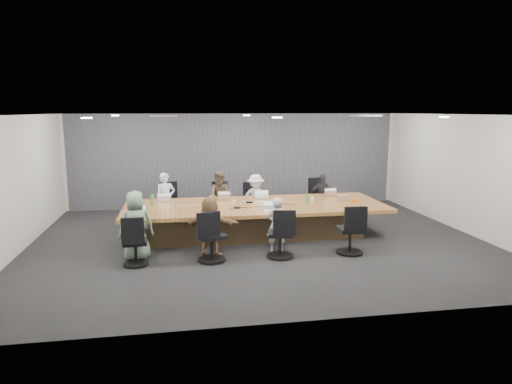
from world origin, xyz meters
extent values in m
cube|color=black|center=(0.00, 0.00, 0.00)|extent=(10.00, 8.00, 0.00)
cube|color=white|center=(0.00, 0.00, 2.80)|extent=(10.00, 8.00, 0.00)
cube|color=beige|center=(0.00, 4.00, 1.40)|extent=(10.00, 0.00, 2.80)
cube|color=beige|center=(0.00, -4.00, 1.40)|extent=(10.00, 0.00, 2.80)
cube|color=beige|center=(-5.00, 0.00, 1.40)|extent=(0.00, 8.00, 2.80)
cube|color=beige|center=(5.00, 0.00, 1.40)|extent=(0.00, 8.00, 2.80)
cube|color=slate|center=(0.00, 3.92, 1.40)|extent=(9.80, 0.04, 2.80)
cube|color=#4B3722|center=(0.00, 0.50, 0.33)|extent=(4.80, 1.40, 0.66)
cube|color=#A06832|center=(0.00, 0.50, 0.70)|extent=(6.00, 2.20, 0.08)
imported|color=silver|center=(-2.08, 1.85, 0.67)|extent=(0.55, 0.43, 1.34)
cube|color=#B2B2B7|center=(-2.08, 1.30, 0.75)|extent=(0.34, 0.25, 0.02)
imported|color=brown|center=(-0.67, 1.85, 0.68)|extent=(0.75, 0.64, 1.35)
cube|color=#8C6647|center=(-0.67, 1.30, 0.75)|extent=(0.30, 0.21, 0.02)
imported|color=silver|center=(0.24, 1.85, 0.62)|extent=(0.85, 0.55, 1.25)
cube|color=#B2B2B7|center=(0.24, 1.30, 0.75)|extent=(0.36, 0.28, 0.02)
imported|color=#262727|center=(2.04, 1.85, 0.61)|extent=(0.72, 0.32, 1.21)
cube|color=#8C6647|center=(2.04, 1.30, 0.75)|extent=(0.32, 0.23, 0.02)
imported|color=slate|center=(-2.58, -0.85, 0.69)|extent=(0.73, 0.53, 1.37)
cube|color=#8C6647|center=(-2.58, -0.30, 0.75)|extent=(0.34, 0.24, 0.02)
imported|color=brown|center=(-1.15, -0.85, 0.61)|extent=(1.19, 0.64, 1.23)
cube|color=#B2B2B7|center=(-1.15, -0.30, 0.75)|extent=(0.34, 0.27, 0.02)
imported|color=#AFB1B8|center=(0.21, -0.85, 0.58)|extent=(0.45, 0.32, 1.15)
cube|color=#B2B2B7|center=(0.21, -0.30, 0.75)|extent=(0.32, 0.24, 0.02)
cylinder|color=#459141|center=(-2.36, 0.78, 0.87)|extent=(0.07, 0.07, 0.26)
cylinder|color=#459141|center=(1.19, 0.31, 0.86)|extent=(0.08, 0.08, 0.25)
cylinder|color=silver|center=(-1.03, 0.46, 0.86)|extent=(0.07, 0.07, 0.24)
cylinder|color=white|center=(-0.49, 0.61, 0.79)|extent=(0.08, 0.08, 0.10)
cylinder|color=white|center=(1.41, 0.63, 0.79)|extent=(0.11, 0.11, 0.11)
cylinder|color=brown|center=(-2.65, 0.06, 0.80)|extent=(0.11, 0.11, 0.12)
cube|color=black|center=(-0.47, 0.15, 0.76)|extent=(0.16, 0.12, 0.03)
cube|color=black|center=(-0.11, 0.71, 0.76)|extent=(0.17, 0.13, 0.03)
cube|color=black|center=(0.43, 0.06, 0.77)|extent=(0.18, 0.10, 0.07)
cube|color=#9D8262|center=(2.17, 0.61, 0.81)|extent=(0.26, 0.17, 0.14)
cube|color=orange|center=(2.40, 0.43, 0.76)|extent=(0.19, 0.15, 0.04)
camera|label=1|loc=(-1.74, -9.73, 2.89)|focal=32.00mm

